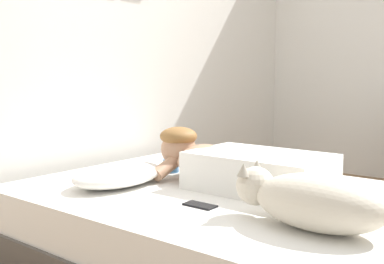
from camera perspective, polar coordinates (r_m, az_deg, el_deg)
The scene contains 7 objects.
back_wall at distance 3.06m, azimuth -12.29°, elevation 13.08°, with size 4.66×0.12×2.50m.
bed at distance 2.24m, azimuth 4.70°, elevation -12.07°, with size 1.41×2.06×0.37m.
pillow at distance 2.32m, azimuth -9.02°, elevation -5.20°, with size 0.52×0.32×0.11m, color white.
person_lying at distance 2.28m, azimuth 5.33°, elevation -4.09°, with size 0.43×0.92×0.27m.
dog at distance 1.70m, azimuth 14.40°, elevation -8.15°, with size 0.26×0.57×0.21m.
coffee_cup at distance 2.62m, azimuth -2.60°, elevation -4.15°, with size 0.12×0.09×0.07m.
cell_phone at distance 1.95m, azimuth 0.99°, elevation -9.03°, with size 0.07×0.14×0.01m, color black.
Camera 1 is at (-1.94, -0.83, 0.91)m, focal length 43.21 mm.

